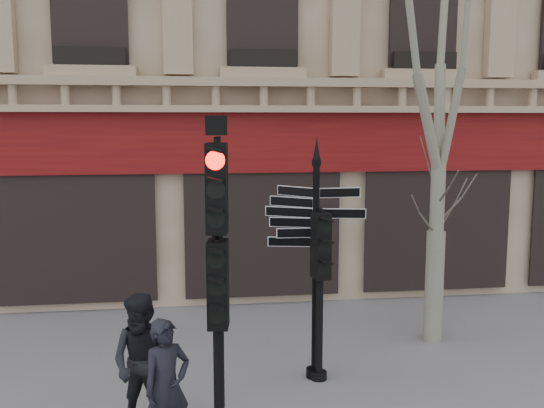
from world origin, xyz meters
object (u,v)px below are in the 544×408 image
(plane_tree, at_px, (444,31))
(pedestrian_a, at_px, (167,388))
(traffic_signal_secondary, at_px, (320,264))
(fingerpost, at_px, (316,219))
(pedestrian_b, at_px, (144,363))
(traffic_signal_main, at_px, (217,248))

(plane_tree, distance_m, pedestrian_a, 7.46)
(pedestrian_a, bearing_deg, traffic_signal_secondary, 8.24)
(fingerpost, height_order, traffic_signal_secondary, fingerpost)
(pedestrian_b, bearing_deg, pedestrian_a, -42.56)
(fingerpost, xyz_separation_m, plane_tree, (2.51, 1.32, 3.04))
(pedestrian_a, distance_m, pedestrian_b, 0.71)
(fingerpost, distance_m, traffic_signal_main, 2.68)
(traffic_signal_main, bearing_deg, pedestrian_b, 146.56)
(pedestrian_b, bearing_deg, traffic_signal_main, -20.37)
(traffic_signal_main, relative_size, traffic_signal_secondary, 1.54)
(fingerpost, distance_m, traffic_signal_secondary, 0.70)
(traffic_signal_main, relative_size, pedestrian_b, 2.24)
(traffic_signal_secondary, bearing_deg, pedestrian_a, -148.52)
(plane_tree, height_order, pedestrian_a, plane_tree)
(traffic_signal_main, height_order, pedestrian_b, traffic_signal_main)
(traffic_signal_secondary, bearing_deg, traffic_signal_main, -136.71)
(plane_tree, bearing_deg, fingerpost, -152.23)
(pedestrian_a, bearing_deg, plane_tree, 3.49)
(traffic_signal_secondary, distance_m, pedestrian_a, 3.12)
(traffic_signal_secondary, height_order, plane_tree, plane_tree)
(traffic_signal_secondary, height_order, pedestrian_a, traffic_signal_secondary)
(fingerpost, relative_size, traffic_signal_main, 0.93)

